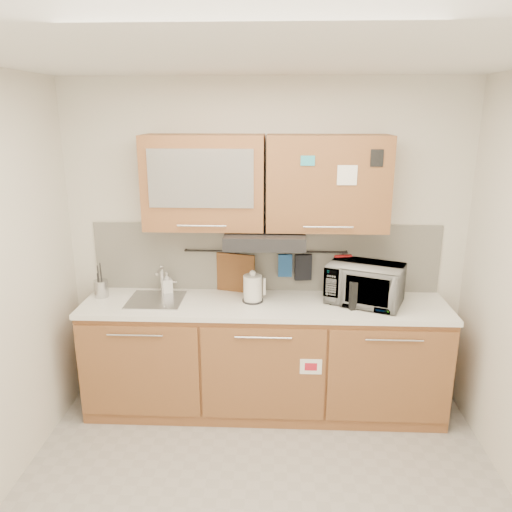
{
  "coord_description": "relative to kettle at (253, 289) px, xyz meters",
  "views": [
    {
      "loc": [
        0.09,
        -2.41,
        2.34
      ],
      "look_at": [
        -0.06,
        1.05,
        1.34
      ],
      "focal_mm": 35.0,
      "sensor_mm": 36.0,
      "label": 1
    }
  ],
  "objects": [
    {
      "name": "ceiling",
      "position": [
        0.09,
        -1.22,
        1.58
      ],
      "size": [
        3.2,
        3.2,
        0.0
      ],
      "primitive_type": "plane",
      "rotation": [
        3.14,
        0.0,
        0.0
      ],
      "color": "white",
      "rests_on": "wall_back"
    },
    {
      "name": "soap_bottle",
      "position": [
        -0.7,
        0.15,
        -0.01
      ],
      "size": [
        0.1,
        0.11,
        0.17
      ],
      "primitive_type": "imported",
      "rotation": [
        0.0,
        0.0,
        0.41
      ],
      "color": "#999999",
      "rests_on": "countertop"
    },
    {
      "name": "sink",
      "position": [
        -0.76,
        -0.01,
        -0.1
      ],
      "size": [
        0.42,
        0.4,
        0.26
      ],
      "color": "silver",
      "rests_on": "countertop"
    },
    {
      "name": "upper_cabinets",
      "position": [
        0.09,
        0.1,
        0.81
      ],
      "size": [
        1.82,
        0.37,
        0.7
      ],
      "color": "brown",
      "rests_on": "wall_back"
    },
    {
      "name": "backsplash",
      "position": [
        0.09,
        0.27,
        0.18
      ],
      "size": [
        2.8,
        0.02,
        0.56
      ],
      "primitive_type": "cube",
      "color": "silver",
      "rests_on": "countertop"
    },
    {
      "name": "utensil_rail",
      "position": [
        0.09,
        0.23,
        0.24
      ],
      "size": [
        1.3,
        0.02,
        0.02
      ],
      "primitive_type": "cylinder",
      "rotation": [
        0.0,
        1.57,
        0.0
      ],
      "color": "black",
      "rests_on": "backsplash"
    },
    {
      "name": "utensil_crock",
      "position": [
        -1.21,
        0.05,
        -0.03
      ],
      "size": [
        0.13,
        0.13,
        0.28
      ],
      "rotation": [
        0.0,
        0.0,
        0.16
      ],
      "color": "#B0B0B4",
      "rests_on": "countertop"
    },
    {
      "name": "microwave",
      "position": [
        0.86,
        0.01,
        0.05
      ],
      "size": [
        0.65,
        0.56,
        0.31
      ],
      "primitive_type": "imported",
      "rotation": [
        0.0,
        0.0,
        -0.4
      ],
      "color": "#999999",
      "rests_on": "countertop"
    },
    {
      "name": "pot_holder",
      "position": [
        0.71,
        0.22,
        0.13
      ],
      "size": [
        0.14,
        0.05,
        0.17
      ],
      "primitive_type": "cube",
      "rotation": [
        0.0,
        0.0,
        0.22
      ],
      "color": "#AB1618",
      "rests_on": "utensil_rail"
    },
    {
      "name": "cutting_board",
      "position": [
        -0.15,
        0.22,
        0.02
      ],
      "size": [
        0.32,
        0.11,
        0.4
      ],
      "primitive_type": "cube",
      "rotation": [
        0.0,
        0.0,
        -0.27
      ],
      "color": "brown",
      "rests_on": "utensil_rail"
    },
    {
      "name": "toaster",
      "position": [
        0.84,
        -0.04,
        0.01
      ],
      "size": [
        0.33,
        0.26,
        0.22
      ],
      "rotation": [
        0.0,
        0.0,
        0.36
      ],
      "color": "black",
      "rests_on": "countertop"
    },
    {
      "name": "kettle",
      "position": [
        0.0,
        0.0,
        0.0
      ],
      "size": [
        0.19,
        0.18,
        0.25
      ],
      "rotation": [
        0.0,
        0.0,
        0.32
      ],
      "color": "silver",
      "rests_on": "countertop"
    },
    {
      "name": "wall_back",
      "position": [
        0.09,
        0.28,
        0.28
      ],
      "size": [
        3.2,
        0.0,
        3.2
      ],
      "primitive_type": "plane",
      "rotation": [
        1.57,
        0.0,
        0.0
      ],
      "color": "silver",
      "rests_on": "ground"
    },
    {
      "name": "base_cabinet",
      "position": [
        0.09,
        -0.03,
        -0.61
      ],
      "size": [
        2.8,
        0.64,
        0.88
      ],
      "color": "brown",
      "rests_on": "floor"
    },
    {
      "name": "dark_pouch",
      "position": [
        0.4,
        0.22,
        0.11
      ],
      "size": [
        0.14,
        0.06,
        0.21
      ],
      "primitive_type": "cube",
      "rotation": [
        0.0,
        0.0,
        0.14
      ],
      "color": "black",
      "rests_on": "utensil_rail"
    },
    {
      "name": "countertop",
      "position": [
        0.09,
        -0.03,
        -0.12
      ],
      "size": [
        2.82,
        0.62,
        0.04
      ],
      "primitive_type": "cube",
      "color": "white",
      "rests_on": "base_cabinet"
    },
    {
      "name": "oven_mitt",
      "position": [
        0.25,
        0.22,
        0.13
      ],
      "size": [
        0.11,
        0.03,
        0.18
      ],
      "primitive_type": "cube",
      "rotation": [
        0.0,
        0.0,
        0.04
      ],
      "color": "navy",
      "rests_on": "utensil_rail"
    },
    {
      "name": "range_hood",
      "position": [
        0.09,
        0.03,
        0.4
      ],
      "size": [
        0.6,
        0.46,
        0.1
      ],
      "primitive_type": "cube",
      "color": "black",
      "rests_on": "upper_cabinets"
    }
  ]
}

